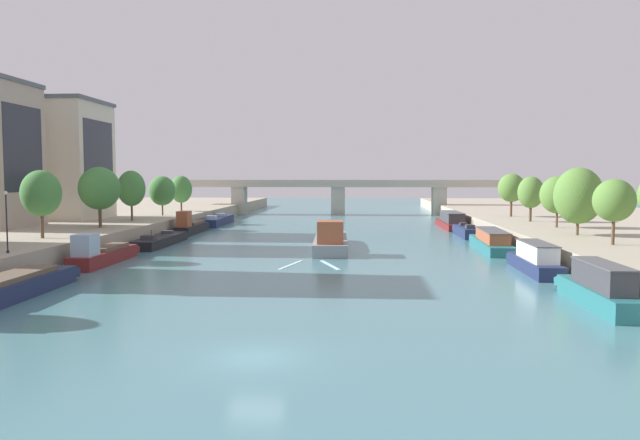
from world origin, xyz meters
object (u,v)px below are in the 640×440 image
Objects in this scene: tree_right_past_mid at (578,196)px; moored_boat_left_far at (103,254)px; moored_boat_right_midway at (491,241)px; moored_boat_right_lone at (451,221)px; moored_boat_right_near at (599,288)px; moored_boat_left_end at (191,226)px; moored_boat_left_downstream at (217,220)px; tree_left_end_of_row at (99,188)px; tree_left_by_lamp at (131,188)px; moored_boat_right_end at (466,231)px; tree_left_midway at (181,189)px; tree_right_midway at (557,195)px; tree_right_nearest at (614,201)px; lamppost_left_bank at (7,219)px; barge_midriver at (331,240)px; tree_left_past_mid at (41,193)px; moored_boat_left_second at (160,240)px; moored_boat_right_upstream at (535,260)px; tree_right_by_lamp at (512,188)px; tree_left_third at (162,191)px; tree_right_far at (531,192)px; bridge_far at (338,192)px.

moored_boat_left_far is at bearing -169.98° from tree_right_past_mid.
tree_right_past_mid is (7.37, -5.41, 5.23)m from moored_boat_right_midway.
moored_boat_right_midway is 28.23m from moored_boat_right_lone.
moored_boat_right_near is 0.70× the size of moored_boat_right_lone.
moored_boat_left_downstream is (-0.01, 15.99, -0.32)m from moored_boat_left_end.
tree_left_by_lamp is at bearing 92.19° from tree_left_end_of_row.
tree_left_by_lamp is (-44.88, -3.55, 5.81)m from moored_boat_right_end.
tree_right_past_mid is (52.46, -16.73, -0.33)m from tree_left_by_lamp.
tree_left_end_of_row is 32.86m from tree_left_midway.
moored_boat_right_midway is at bearing -89.61° from moored_boat_right_lone.
moored_boat_left_downstream is 2.59× the size of tree_right_midway.
tree_right_nearest is at bearing -0.75° from moored_boat_left_far.
lamppost_left_bank is at bearing -151.75° from tree_right_midway.
tree_left_midway is 0.89× the size of tree_right_past_mid.
lamppost_left_bank is at bearing -109.54° from moored_boat_left_far.
tree_left_past_mid reaches higher than barge_midriver.
moored_boat_left_second is 2.13× the size of tree_left_by_lamp.
moored_boat_right_lone is at bearing 34.51° from moored_boat_left_second.
tree_right_midway reaches higher than moored_boat_left_downstream.
moored_boat_right_upstream is 1.87× the size of tree_left_midway.
barge_midriver reaches higher than moored_boat_right_lone.
tree_left_past_mid reaches higher than moored_boat_left_second.
moored_boat_left_downstream is at bearing 140.30° from tree_right_past_mid.
moored_boat_left_far is 45.99m from tree_right_nearest.
moored_boat_right_midway is at bearing 3.73° from barge_midriver.
moored_boat_left_second is at bearing -155.46° from tree_right_by_lamp.
moored_boat_right_lone is (17.56, 29.38, 0.03)m from barge_midriver.
tree_left_midway is 1.26× the size of lamppost_left_bank.
tree_right_nearest is (7.53, -42.31, 4.97)m from moored_boat_right_lone.
tree_left_third is at bearing 93.41° from lamppost_left_bank.
moored_boat_right_midway is (38.61, -32.77, 0.28)m from moored_boat_left_downstream.
tree_right_past_mid is at bearing -91.29° from tree_right_far.
moored_boat_left_end is at bearing -172.24° from tree_right_by_lamp.
moored_boat_right_end is 2.17× the size of lamppost_left_bank.
moored_boat_right_midway is 2.33× the size of tree_left_by_lamp.
tree_right_by_lamp reaches higher than moored_boat_right_midway.
tree_left_past_mid is (-45.23, 3.94, 5.43)m from moored_boat_right_upstream.
moored_boat_left_downstream is 33.85m from bridge_far.
tree_right_past_mid is at bearing -36.50° from tree_left_midway.
moored_boat_left_downstream is 33.44m from tree_left_end_of_row.
tree_left_midway is at bearing 159.01° from tree_right_far.
tree_left_by_lamp is 10.57m from tree_left_third.
moored_boat_right_near is 1.70× the size of tree_right_by_lamp.
tree_right_by_lamp is at bearing 71.45° from moored_boat_right_midway.
barge_midriver is 27.50m from moored_boat_left_end.
tree_left_midway is (-6.78, 31.15, 5.36)m from moored_boat_left_second.
tree_left_past_mid reaches higher than bridge_far.
moored_boat_left_downstream is at bearing 81.94° from tree_left_past_mid.
barge_midriver reaches higher than moored_boat_right_upstream.
tree_right_nearest is at bearing 13.97° from moored_boat_right_upstream.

